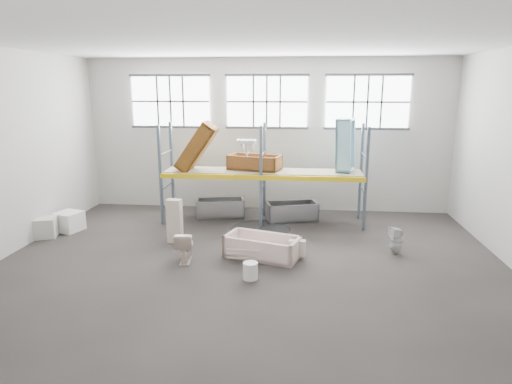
# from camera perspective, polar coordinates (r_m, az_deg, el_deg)

# --- Properties ---
(floor) EXTENTS (12.00, 10.00, 0.10)m
(floor) POSITION_cam_1_polar(r_m,az_deg,el_deg) (10.51, -0.85, -9.61)
(floor) COLOR #413B37
(floor) RESTS_ON ground
(ceiling) EXTENTS (12.00, 10.00, 0.10)m
(ceiling) POSITION_cam_1_polar(r_m,az_deg,el_deg) (9.73, -0.96, 19.24)
(ceiling) COLOR silver
(ceiling) RESTS_ON ground
(wall_back) EXTENTS (12.00, 0.10, 5.00)m
(wall_back) POSITION_cam_1_polar(r_m,az_deg,el_deg) (14.79, 1.42, 7.32)
(wall_back) COLOR beige
(wall_back) RESTS_ON ground
(wall_front) EXTENTS (12.00, 0.10, 5.00)m
(wall_front) POSITION_cam_1_polar(r_m,az_deg,el_deg) (4.95, -7.81, -5.02)
(wall_front) COLOR #BBB6AD
(wall_front) RESTS_ON ground
(window_left) EXTENTS (2.60, 0.04, 1.60)m
(window_left) POSITION_cam_1_polar(r_m,az_deg,el_deg) (15.19, -10.96, 11.41)
(window_left) COLOR white
(window_left) RESTS_ON wall_back
(window_mid) EXTENTS (2.60, 0.04, 1.60)m
(window_mid) POSITION_cam_1_polar(r_m,az_deg,el_deg) (14.60, 1.41, 11.57)
(window_mid) COLOR white
(window_mid) RESTS_ON wall_back
(window_right) EXTENTS (2.60, 0.04, 1.60)m
(window_right) POSITION_cam_1_polar(r_m,az_deg,el_deg) (14.70, 14.19, 11.20)
(window_right) COLOR white
(window_right) RESTS_ON wall_back
(rack_upright_la) EXTENTS (0.08, 0.08, 3.00)m
(rack_upright_la) POSITION_cam_1_polar(r_m,az_deg,el_deg) (13.42, -12.23, 2.09)
(rack_upright_la) COLOR slate
(rack_upright_la) RESTS_ON floor
(rack_upright_lb) EXTENTS (0.08, 0.08, 3.00)m
(rack_upright_lb) POSITION_cam_1_polar(r_m,az_deg,el_deg) (14.55, -10.78, 3.01)
(rack_upright_lb) COLOR slate
(rack_upright_lb) RESTS_ON floor
(rack_upright_ma) EXTENTS (0.08, 0.08, 3.00)m
(rack_upright_ma) POSITION_cam_1_polar(r_m,az_deg,el_deg) (12.82, 0.64, 1.87)
(rack_upright_ma) COLOR slate
(rack_upright_ma) RESTS_ON floor
(rack_upright_mb) EXTENTS (0.08, 0.08, 3.00)m
(rack_upright_mb) POSITION_cam_1_polar(r_m,az_deg,el_deg) (13.99, 1.09, 2.84)
(rack_upright_mb) COLOR slate
(rack_upright_mb) RESTS_ON floor
(rack_upright_ra) EXTENTS (0.08, 0.08, 3.00)m
(rack_upright_ra) POSITION_cam_1_polar(r_m,az_deg,el_deg) (12.90, 14.03, 1.54)
(rack_upright_ra) COLOR slate
(rack_upright_ra) RESTS_ON floor
(rack_upright_rb) EXTENTS (0.08, 0.08, 3.00)m
(rack_upright_rb) POSITION_cam_1_polar(r_m,az_deg,el_deg) (14.07, 13.37, 2.54)
(rack_upright_rb) COLOR slate
(rack_upright_rb) RESTS_ON floor
(rack_beam_front) EXTENTS (6.00, 0.10, 0.14)m
(rack_beam_front) POSITION_cam_1_polar(r_m,az_deg,el_deg) (12.82, 0.64, 1.87)
(rack_beam_front) COLOR yellow
(rack_beam_front) RESTS_ON floor
(rack_beam_back) EXTENTS (6.00, 0.10, 0.14)m
(rack_beam_back) POSITION_cam_1_polar(r_m,az_deg,el_deg) (13.99, 1.09, 2.84)
(rack_beam_back) COLOR yellow
(rack_beam_back) RESTS_ON floor
(shelf_deck) EXTENTS (5.90, 1.10, 0.03)m
(shelf_deck) POSITION_cam_1_polar(r_m,az_deg,el_deg) (13.39, 0.88, 2.71)
(shelf_deck) COLOR gray
(shelf_deck) RESTS_ON floor
(wet_patch) EXTENTS (1.80, 1.80, 0.00)m
(wet_patch) POSITION_cam_1_polar(r_m,az_deg,el_deg) (13.01, 0.54, -4.78)
(wet_patch) COLOR black
(wet_patch) RESTS_ON floor
(bathtub_beige) EXTENTS (1.96, 1.34, 0.53)m
(bathtub_beige) POSITION_cam_1_polar(r_m,az_deg,el_deg) (10.86, 0.81, -7.06)
(bathtub_beige) COLOR #F2D1C9
(bathtub_beige) RESTS_ON floor
(cistern_spare) EXTENTS (0.42, 0.22, 0.38)m
(cistern_spare) POSITION_cam_1_polar(r_m,az_deg,el_deg) (10.78, 5.33, -7.19)
(cistern_spare) COLOR beige
(cistern_spare) RESTS_ON bathtub_beige
(sink_in_tub) EXTENTS (0.51, 0.51, 0.14)m
(sink_in_tub) POSITION_cam_1_polar(r_m,az_deg,el_deg) (11.07, 2.55, -7.24)
(sink_in_tub) COLOR beige
(sink_in_tub) RESTS_ON bathtub_beige
(toilet_beige) EXTENTS (0.49, 0.77, 0.74)m
(toilet_beige) POSITION_cam_1_polar(r_m,az_deg,el_deg) (10.71, -9.16, -6.92)
(toilet_beige) COLOR beige
(toilet_beige) RESTS_ON floor
(cistern_tall) EXTENTS (0.40, 0.28, 1.18)m
(cistern_tall) POSITION_cam_1_polar(r_m,az_deg,el_deg) (11.96, -10.45, -3.71)
(cistern_tall) COLOR beige
(cistern_tall) RESTS_ON floor
(toilet_white) EXTENTS (0.40, 0.40, 0.69)m
(toilet_white) POSITION_cam_1_polar(r_m,az_deg,el_deg) (11.59, 17.65, -5.97)
(toilet_white) COLOR silver
(toilet_white) RESTS_ON floor
(steel_tub_left) EXTENTS (1.64, 1.01, 0.56)m
(steel_tub_left) POSITION_cam_1_polar(r_m,az_deg,el_deg) (14.25, -4.64, -2.04)
(steel_tub_left) COLOR #ACAFB3
(steel_tub_left) RESTS_ON floor
(steel_tub_right) EXTENTS (1.68, 1.09, 0.57)m
(steel_tub_right) POSITION_cam_1_polar(r_m,az_deg,el_deg) (13.83, 4.65, -2.50)
(steel_tub_right) COLOR #A7A9AF
(steel_tub_right) RESTS_ON floor
(rust_tub_flat) EXTENTS (1.71, 1.13, 0.44)m
(rust_tub_flat) POSITION_cam_1_polar(r_m,az_deg,el_deg) (13.52, -0.18, 3.85)
(rust_tub_flat) COLOR #946229
(rust_tub_flat) RESTS_ON shelf_deck
(rust_tub_tilted) EXTENTS (1.30, 0.77, 1.57)m
(rust_tub_tilted) POSITION_cam_1_polar(r_m,az_deg,el_deg) (13.45, -7.64, 5.73)
(rust_tub_tilted) COLOR brown
(rust_tub_tilted) RESTS_ON shelf_deck
(sink_on_shelf) EXTENTS (0.66, 0.55, 0.52)m
(sink_on_shelf) POSITION_cam_1_polar(r_m,az_deg,el_deg) (13.04, -1.21, 4.72)
(sink_on_shelf) COLOR silver
(sink_on_shelf) RESTS_ON rust_tub_flat
(blue_tub_upright) EXTENTS (0.68, 0.84, 1.56)m
(blue_tub_upright) POSITION_cam_1_polar(r_m,az_deg,el_deg) (13.39, 11.45, 5.98)
(blue_tub_upright) COLOR #94CBDD
(blue_tub_upright) RESTS_ON shelf_deck
(bucket) EXTENTS (0.39, 0.39, 0.38)m
(bucket) POSITION_cam_1_polar(r_m,az_deg,el_deg) (9.70, -0.73, -10.13)
(bucket) COLOR white
(bucket) RESTS_ON floor
(carton_near) EXTENTS (0.78, 0.72, 0.55)m
(carton_near) POSITION_cam_1_polar(r_m,az_deg,el_deg) (13.58, -25.70, -4.16)
(carton_near) COLOR beige
(carton_near) RESTS_ON floor
(carton_far) EXTENTS (0.82, 0.82, 0.55)m
(carton_far) POSITION_cam_1_polar(r_m,az_deg,el_deg) (13.90, -23.01, -3.50)
(carton_far) COLOR white
(carton_far) RESTS_ON floor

